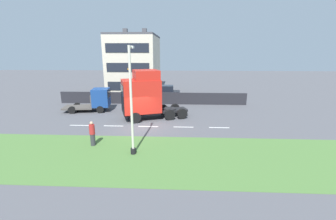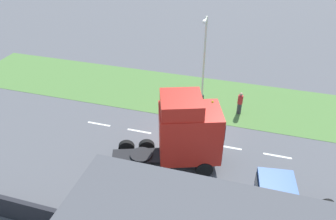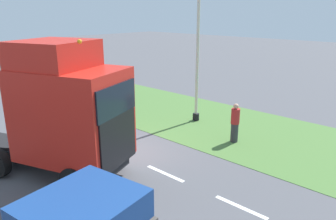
% 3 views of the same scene
% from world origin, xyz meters
% --- Properties ---
extents(ground_plane, '(120.00, 120.00, 0.00)m').
position_xyz_m(ground_plane, '(0.00, 0.00, 0.00)').
color(ground_plane, '#515156').
rests_on(ground_plane, ground).
extents(grass_verge, '(7.00, 44.00, 0.01)m').
position_xyz_m(grass_verge, '(-6.00, 0.00, 0.01)').
color(grass_verge, '#4C7538').
rests_on(grass_verge, ground).
extents(lane_markings, '(0.16, 14.60, 0.00)m').
position_xyz_m(lane_markings, '(0.00, -0.70, 0.00)').
color(lane_markings, white).
rests_on(lane_markings, ground).
extents(lorry_cab, '(4.49, 6.81, 5.01)m').
position_xyz_m(lorry_cab, '(2.39, 0.02, 2.44)').
color(lorry_cab, black).
rests_on(lorry_cab, ground).
extents(lamp_post, '(1.30, 0.35, 6.99)m').
position_xyz_m(lamp_post, '(-5.55, -0.47, 3.19)').
color(lamp_post, black).
rests_on(lamp_post, ground).
extents(pedestrian, '(0.39, 0.39, 1.83)m').
position_xyz_m(pedestrian, '(-4.40, 2.72, 0.90)').
color(pedestrian, '#333338').
rests_on(pedestrian, ground).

